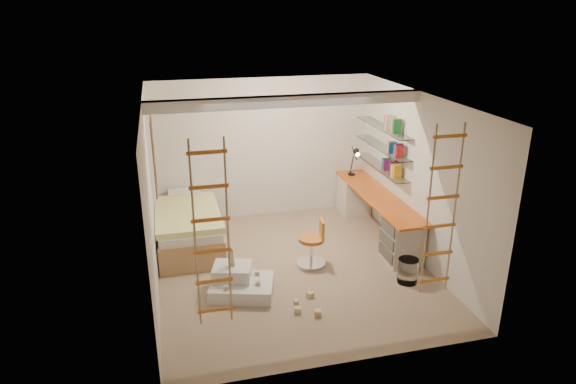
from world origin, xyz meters
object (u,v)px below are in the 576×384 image
object	(u,v)px
play_platform	(239,283)
desk	(376,213)
bed	(188,227)
swivel_chair	(313,249)

from	to	relation	value
play_platform	desk	bearing A→B (deg)	26.88
bed	swivel_chair	size ratio (longest dim) A/B	2.64
desk	play_platform	xyz separation A→B (m)	(-2.61, -1.32, -0.26)
play_platform	bed	bearing A→B (deg)	109.09
swivel_chair	play_platform	world-z (taller)	swivel_chair
desk	bed	size ratio (longest dim) A/B	1.40
play_platform	swivel_chair	bearing A→B (deg)	23.01
bed	swivel_chair	world-z (taller)	swivel_chair
swivel_chair	bed	bearing A→B (deg)	147.15
swivel_chair	play_platform	distance (m)	1.34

